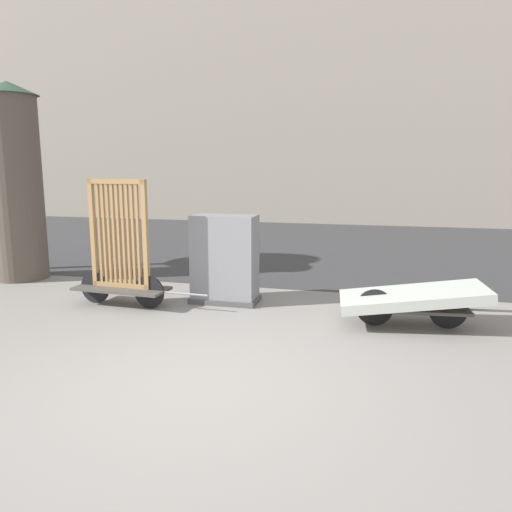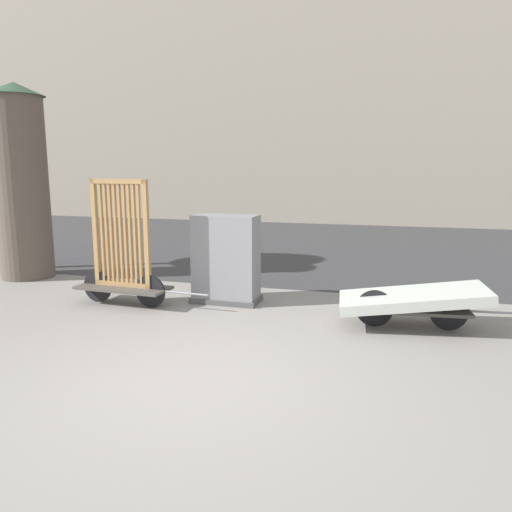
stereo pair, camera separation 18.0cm
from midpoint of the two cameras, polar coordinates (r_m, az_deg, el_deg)
ground_plane at (r=5.10m, az=-7.76°, el=-14.29°), size 60.00×60.00×0.00m
road_strip at (r=13.57m, az=6.47°, el=1.26°), size 56.00×10.05×0.01m
building_facade at (r=20.61m, az=9.56°, el=18.64°), size 48.00×4.00×10.33m
bike_cart_with_bedframe at (r=7.83m, az=-15.85°, el=-0.64°), size 2.17×0.65×1.92m
bike_cart_with_mattress at (r=6.88m, az=16.67°, el=-4.71°), size 2.39×1.08×0.59m
utility_cabinet at (r=7.77m, az=-4.25°, el=-0.67°), size 1.05×0.57×1.37m
advertising_column at (r=10.36m, az=-26.32°, el=7.67°), size 1.09×1.09×3.61m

